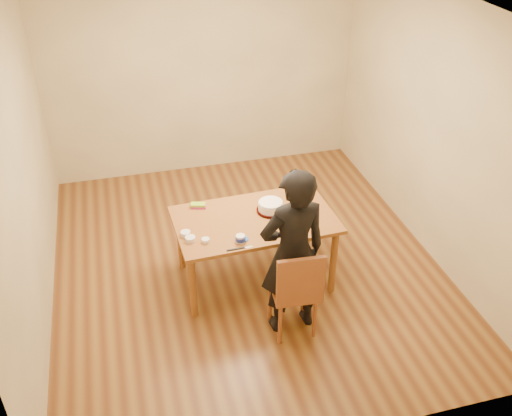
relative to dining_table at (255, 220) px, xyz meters
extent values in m
cube|color=#5D3217|center=(-0.03, 0.27, -0.73)|extent=(4.00, 4.50, 0.00)
cube|color=silver|center=(-0.03, 0.27, 1.97)|extent=(4.00, 4.50, 0.00)
cube|color=tan|center=(-0.03, 2.52, 0.62)|extent=(4.00, 0.00, 2.70)
cube|color=tan|center=(-2.03, 0.27, 0.62)|extent=(0.00, 4.50, 2.70)
cube|color=tan|center=(1.97, 0.27, 0.62)|extent=(0.00, 4.50, 2.70)
cube|color=brown|center=(0.00, 0.00, 0.00)|extent=(1.59, 0.99, 0.04)
cube|color=brown|center=(0.15, -0.78, -0.28)|extent=(0.40, 0.40, 0.04)
cylinder|color=red|center=(0.18, 0.08, 0.03)|extent=(0.28, 0.28, 0.02)
cylinder|color=white|center=(0.18, 0.08, 0.08)|extent=(0.24, 0.24, 0.08)
ellipsoid|color=white|center=(0.18, 0.08, 0.13)|extent=(0.24, 0.24, 0.03)
cylinder|color=white|center=(-0.22, -0.34, 0.06)|extent=(0.08, 0.08, 0.07)
cylinder|color=#1B54B2|center=(-0.19, -0.31, 0.02)|extent=(0.10, 0.10, 0.01)
ellipsoid|color=white|center=(-0.19, -0.31, 0.04)|extent=(0.04, 0.04, 0.02)
cylinder|color=white|center=(-0.67, -0.21, 0.04)|extent=(0.09, 0.09, 0.04)
cylinder|color=white|center=(-0.69, -0.11, 0.04)|extent=(0.09, 0.09, 0.04)
cylinder|color=white|center=(-0.53, -0.26, 0.04)|extent=(0.07, 0.07, 0.04)
cube|color=#C42E5F|center=(-0.49, 0.33, 0.03)|extent=(0.16, 0.10, 0.02)
cube|color=#44A21E|center=(-0.50, 0.33, 0.05)|extent=(0.16, 0.11, 0.02)
cube|color=black|center=(-0.29, -0.44, 0.02)|extent=(0.17, 0.02, 0.01)
imported|color=black|center=(0.15, -0.73, 0.10)|extent=(0.64, 0.45, 1.66)
camera|label=1|loc=(-1.16, -4.44, 3.13)|focal=40.00mm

